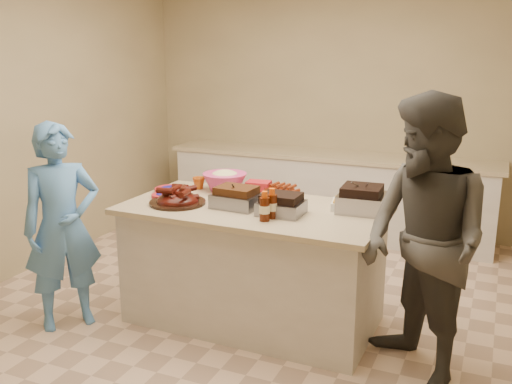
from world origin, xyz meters
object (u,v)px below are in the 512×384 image
at_px(roasting_pan, 361,211).
at_px(coleslaw_bowl, 225,191).
at_px(bbq_bottle_a, 264,221).
at_px(bbq_bottle_b, 272,218).
at_px(rib_platter, 178,204).
at_px(island, 253,319).
at_px(guest_gray, 413,376).
at_px(guest_blue, 71,323).
at_px(mustard_bottle, 251,200).
at_px(plastic_cup, 199,189).

xyz_separation_m(roasting_pan, coleslaw_bowl, (-1.16, 0.15, 0.00)).
height_order(bbq_bottle_a, bbq_bottle_b, bbq_bottle_b).
height_order(rib_platter, roasting_pan, rib_platter).
xyz_separation_m(island, guest_gray, (1.25, -0.31, 0.00)).
relative_size(rib_platter, bbq_bottle_a, 2.06).
bearing_deg(guest_blue, guest_gray, -45.39).
xyz_separation_m(island, mustard_bottle, (-0.09, 0.17, 0.90)).
bearing_deg(bbq_bottle_b, bbq_bottle_a, -105.76).
xyz_separation_m(guest_blue, guest_gray, (2.50, 0.30, 0.00)).
xyz_separation_m(coleslaw_bowl, plastic_cup, (-0.22, -0.03, 0.00)).
bearing_deg(rib_platter, island, 15.30).
distance_m(coleslaw_bowl, plastic_cup, 0.22).
relative_size(bbq_bottle_b, plastic_cup, 2.02).
height_order(island, plastic_cup, plastic_cup).
relative_size(roasting_pan, mustard_bottle, 2.55).
xyz_separation_m(island, roasting_pan, (0.75, 0.20, 0.90)).
height_order(coleslaw_bowl, bbq_bottle_b, coleslaw_bowl).
xyz_separation_m(island, bbq_bottle_a, (0.21, -0.28, 0.90)).
distance_m(island, bbq_bottle_a, 0.97).
xyz_separation_m(coleslaw_bowl, bbq_bottle_b, (0.64, -0.56, 0.00)).
relative_size(bbq_bottle_b, guest_blue, 0.14).
distance_m(coleslaw_bowl, bbq_bottle_b, 0.84).
relative_size(roasting_pan, plastic_cup, 3.07).
distance_m(mustard_bottle, guest_blue, 1.66).
relative_size(plastic_cup, guest_gray, 0.06).
distance_m(bbq_bottle_b, plastic_cup, 1.00).
xyz_separation_m(bbq_bottle_b, guest_blue, (-1.48, -0.40, -0.90)).
xyz_separation_m(bbq_bottle_a, guest_blue, (-1.46, -0.33, -0.90)).
bearing_deg(bbq_bottle_b, rib_platter, 175.99).
bearing_deg(coleslaw_bowl, bbq_bottle_b, -41.12).
bearing_deg(roasting_pan, bbq_bottle_b, -145.04).
bearing_deg(plastic_cup, coleslaw_bowl, 8.42).
bearing_deg(bbq_bottle_b, roasting_pan, 38.07).
xyz_separation_m(coleslaw_bowl, guest_blue, (-0.84, -0.96, -0.90)).
bearing_deg(rib_platter, roasting_pan, 15.17).
xyz_separation_m(roasting_pan, bbq_bottle_b, (-0.52, -0.41, 0.00)).
distance_m(bbq_bottle_b, guest_blue, 1.78).
xyz_separation_m(rib_platter, coleslaw_bowl, (0.14, 0.50, 0.00)).
height_order(rib_platter, guest_gray, rib_platter).
distance_m(rib_platter, plastic_cup, 0.47).
height_order(roasting_pan, guest_blue, roasting_pan).
distance_m(roasting_pan, plastic_cup, 1.38).
bearing_deg(rib_platter, coleslaw_bowl, 74.05).
relative_size(roasting_pan, guest_gray, 0.18).
height_order(island, coleslaw_bowl, coleslaw_bowl).
relative_size(bbq_bottle_a, guest_gray, 0.11).
relative_size(rib_platter, mustard_bottle, 3.36).
bearing_deg(guest_blue, rib_platter, -19.02).
distance_m(rib_platter, bbq_bottle_b, 0.78).
bearing_deg(plastic_cup, island, -26.79).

